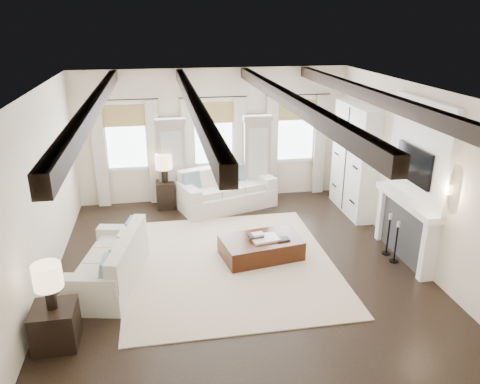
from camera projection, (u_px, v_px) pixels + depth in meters
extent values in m
plane|color=black|center=(240.00, 272.00, 8.40)|extent=(7.50, 7.50, 0.00)
cube|color=#F2E5CB|center=(213.00, 136.00, 11.29)|extent=(6.50, 0.04, 3.20)
cube|color=#F2E5CB|center=(310.00, 324.00, 4.38)|extent=(6.50, 0.04, 3.20)
cube|color=#F2E5CB|center=(36.00, 201.00, 7.31)|extent=(0.04, 7.50, 3.20)
cube|color=#F2E5CB|center=(419.00, 177.00, 8.37)|extent=(0.04, 7.50, 3.20)
cube|color=white|center=(240.00, 92.00, 7.27)|extent=(6.50, 7.50, 0.04)
cube|color=black|center=(95.00, 104.00, 6.96)|extent=(0.16, 7.40, 0.22)
cube|color=black|center=(192.00, 101.00, 7.19)|extent=(0.16, 7.40, 0.22)
cube|color=black|center=(287.00, 98.00, 7.44)|extent=(0.16, 7.40, 0.22)
cube|color=black|center=(372.00, 96.00, 7.68)|extent=(0.16, 7.40, 0.22)
cube|color=white|center=(126.00, 138.00, 10.91)|extent=(0.90, 0.03, 1.45)
cube|color=#A68A4C|center=(124.00, 116.00, 10.67)|extent=(0.94, 0.04, 0.50)
cube|color=beige|center=(100.00, 156.00, 10.85)|extent=(0.28, 0.08, 2.50)
cube|color=beige|center=(154.00, 153.00, 11.06)|extent=(0.28, 0.08, 2.50)
cylinder|color=black|center=(122.00, 100.00, 10.50)|extent=(1.60, 0.02, 0.02)
cube|color=white|center=(213.00, 134.00, 11.25)|extent=(0.90, 0.03, 1.45)
cube|color=#A68A4C|center=(213.00, 113.00, 11.01)|extent=(0.94, 0.04, 0.50)
cube|color=beige|center=(188.00, 152.00, 11.19)|extent=(0.28, 0.08, 2.50)
cube|color=beige|center=(239.00, 149.00, 11.39)|extent=(0.28, 0.08, 2.50)
cylinder|color=black|center=(213.00, 97.00, 10.83)|extent=(1.60, 0.02, 0.02)
cube|color=white|center=(295.00, 131.00, 11.58)|extent=(0.90, 0.03, 1.45)
cube|color=#A68A4C|center=(297.00, 110.00, 11.34)|extent=(0.94, 0.04, 0.50)
cube|color=beige|center=(272.00, 148.00, 11.52)|extent=(0.28, 0.08, 2.50)
cube|color=beige|center=(320.00, 145.00, 11.73)|extent=(0.28, 0.08, 2.50)
cylinder|color=black|center=(298.00, 95.00, 11.17)|extent=(1.60, 0.02, 0.02)
cube|color=#9E938A|center=(172.00, 164.00, 11.14)|extent=(0.64, 0.38, 2.00)
cube|color=#B2B7BA|center=(172.00, 161.00, 10.90)|extent=(0.48, 0.02, 1.40)
cube|color=#9E938A|center=(170.00, 120.00, 10.76)|extent=(0.70, 0.42, 0.12)
cube|color=#9E938A|center=(256.00, 160.00, 11.47)|extent=(0.64, 0.38, 2.00)
cube|color=#B2B7BA|center=(258.00, 156.00, 11.23)|extent=(0.48, 0.02, 1.40)
cube|color=#9E938A|center=(257.00, 117.00, 11.10)|extent=(0.70, 0.42, 0.12)
cube|color=#2C2C2E|center=(407.00, 231.00, 8.72)|extent=(0.18, 1.50, 1.10)
cube|color=black|center=(404.00, 238.00, 8.77)|extent=(0.10, 0.90, 0.70)
cube|color=white|center=(429.00, 251.00, 7.96)|extent=(0.26, 0.14, 1.10)
cube|color=white|center=(385.00, 214.00, 9.47)|extent=(0.26, 0.14, 1.10)
cube|color=white|center=(407.00, 201.00, 8.50)|extent=(0.32, 1.90, 0.12)
cube|color=white|center=(420.00, 151.00, 8.18)|extent=(0.10, 1.90, 1.80)
cube|color=black|center=(414.00, 164.00, 8.26)|extent=(0.07, 1.10, 0.64)
cylinder|color=#FFD899|center=(449.00, 190.00, 7.33)|extent=(0.10, 0.10, 0.14)
cube|color=silver|center=(354.00, 160.00, 10.62)|extent=(0.40, 1.70, 2.50)
cube|color=black|center=(345.00, 160.00, 10.59)|extent=(0.01, 0.02, 2.40)
cube|color=beige|center=(230.00, 263.00, 8.67)|extent=(3.77, 4.20, 0.02)
cube|color=silver|center=(227.00, 199.00, 11.17)|extent=(2.42, 1.64, 0.42)
cube|color=silver|center=(220.00, 176.00, 11.33)|extent=(2.08, 0.87, 0.53)
cube|color=silver|center=(189.00, 192.00, 10.62)|extent=(0.55, 0.99, 0.27)
cube|color=silver|center=(262.00, 179.00, 11.48)|extent=(0.55, 0.99, 0.27)
cube|color=silver|center=(204.00, 193.00, 10.76)|extent=(0.76, 0.78, 0.15)
cube|color=silver|center=(228.00, 189.00, 11.03)|extent=(0.76, 0.78, 0.15)
cube|color=silver|center=(251.00, 184.00, 11.30)|extent=(0.76, 0.78, 0.15)
cube|color=slate|center=(192.00, 182.00, 10.82)|extent=(0.49, 0.36, 0.46)
cube|color=silver|center=(208.00, 179.00, 10.99)|extent=(0.49, 0.36, 0.46)
cube|color=silver|center=(223.00, 177.00, 11.17)|extent=(0.49, 0.36, 0.46)
cube|color=slate|center=(238.00, 174.00, 11.34)|extent=(0.49, 0.36, 0.46)
cube|color=silver|center=(252.00, 172.00, 11.51)|extent=(0.49, 0.36, 0.46)
cube|color=silver|center=(109.00, 273.00, 8.00)|extent=(1.32, 2.19, 0.39)
cube|color=silver|center=(128.00, 250.00, 7.83)|extent=(0.61, 1.94, 0.49)
cube|color=silver|center=(122.00, 233.00, 8.72)|extent=(0.91, 0.43, 0.25)
cube|color=silver|center=(90.00, 284.00, 7.05)|extent=(0.91, 0.43, 0.25)
cube|color=silver|center=(114.00, 244.00, 8.43)|extent=(0.68, 0.65, 0.14)
cube|color=silver|center=(105.00, 259.00, 7.91)|extent=(0.68, 0.65, 0.14)
cube|color=silver|center=(94.00, 276.00, 7.38)|extent=(0.68, 0.65, 0.14)
cube|color=slate|center=(129.00, 230.00, 8.51)|extent=(0.29, 0.44, 0.42)
cube|color=silver|center=(122.00, 242.00, 8.05)|extent=(0.29, 0.44, 0.42)
cube|color=silver|center=(114.00, 255.00, 7.60)|extent=(0.29, 0.44, 0.42)
cube|color=slate|center=(104.00, 271.00, 7.15)|extent=(0.29, 0.44, 0.42)
cube|color=black|center=(261.00, 248.00, 8.86)|extent=(1.58, 1.13, 0.38)
cube|color=white|center=(265.00, 238.00, 8.77)|extent=(0.56, 0.46, 0.04)
cube|color=#262628|center=(256.00, 236.00, 8.78)|extent=(0.29, 0.24, 0.04)
cube|color=beige|center=(258.00, 234.00, 8.76)|extent=(0.25, 0.20, 0.03)
cube|color=#262628|center=(283.00, 239.00, 8.74)|extent=(0.27, 0.22, 0.03)
cube|color=black|center=(55.00, 326.00, 6.46)|extent=(0.59, 0.59, 0.59)
cylinder|color=black|center=(51.00, 298.00, 6.30)|extent=(0.15, 0.15, 0.32)
cylinder|color=#F9D89E|center=(47.00, 276.00, 6.18)|extent=(0.39, 0.39, 0.34)
cube|color=black|center=(166.00, 195.00, 11.13)|extent=(0.43, 0.43, 0.65)
cylinder|color=black|center=(165.00, 175.00, 10.96)|extent=(0.15, 0.15, 0.32)
cylinder|color=#F9D89E|center=(164.00, 162.00, 10.84)|extent=(0.39, 0.39, 0.35)
cylinder|color=black|center=(394.00, 261.00, 8.75)|extent=(0.17, 0.17, 0.02)
cylinder|color=black|center=(396.00, 244.00, 8.63)|extent=(0.03, 0.03, 0.73)
cylinder|color=beige|center=(399.00, 224.00, 8.49)|extent=(0.06, 0.06, 0.10)
cylinder|color=black|center=(386.00, 253.00, 9.04)|extent=(0.17, 0.17, 0.02)
cylinder|color=black|center=(388.00, 236.00, 8.91)|extent=(0.03, 0.03, 0.74)
cylinder|color=beige|center=(391.00, 216.00, 8.76)|extent=(0.06, 0.06, 0.11)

